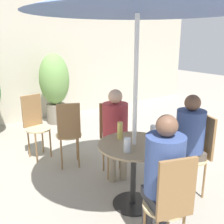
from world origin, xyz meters
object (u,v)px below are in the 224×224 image
Objects in this scene: beer_glass_0 at (153,134)px; beer_glass_2 at (127,145)px; bistro_chair_3 at (69,130)px; bistro_chair_1 at (198,148)px; bistro_chair_2 at (112,132)px; potted_plant_1 at (55,84)px; seated_person_0 at (163,173)px; seated_person_1 at (188,137)px; bistro_chair_0 at (171,200)px; seated_person_2 at (116,126)px; beer_glass_1 at (120,131)px; bistro_chair_4 at (35,121)px; cafe_table_near at (134,160)px.

beer_glass_0 is 1.32× the size of beer_glass_2.
bistro_chair_1 is at bearing 145.91° from bistro_chair_3.
bistro_chair_1 is 1.11m from bistro_chair_2.
seated_person_0 is at bearing -100.10° from potted_plant_1.
beer_glass_2 is (-0.78, 0.09, 0.07)m from seated_person_1.
bistro_chair_0 and bistro_chair_3 have the same top height.
seated_person_2 is 0.48m from beer_glass_1.
bistro_chair_3 is 1.31m from beer_glass_0.
bistro_chair_2 is at bearing -95.36° from potted_plant_1.
bistro_chair_3 is at bearing -72.22° from seated_person_0.
bistro_chair_2 is 0.60m from bistro_chair_3.
bistro_chair_4 is (-1.18, 2.06, 0.00)m from bistro_chair_1.
bistro_chair_0 is at bearing -108.20° from cafe_table_near.
bistro_chair_0 is at bearing -102.62° from beer_glass_1.
bistro_chair_2 and bistro_chair_4 have the same top height.
beer_glass_0 is (0.63, -1.88, 0.24)m from bistro_chair_4.
seated_person_2 is at bearing -134.95° from seated_person_1.
bistro_chair_4 is at bearing 135.87° from seated_person_2.
seated_person_2 is 8.33× the size of beer_glass_2.
bistro_chair_1 is 1.03m from seated_person_0.
bistro_chair_3 and bistro_chair_4 have the same top height.
potted_plant_1 is (0.27, 2.56, 0.14)m from seated_person_2.
bistro_chair_0 is 1.57m from bistro_chair_2.
beer_glass_1 is at bearing -83.46° from seated_person_0.
potted_plant_1 reaches higher than beer_glass_2.
bistro_chair_1 is (0.99, 0.50, 0.00)m from bistro_chair_0.
bistro_chair_0 and bistro_chair_2 have the same top height.
bistro_chair_1 is 0.79× the size of seated_person_1.
potted_plant_1 reaches higher than seated_person_1.
beer_glass_2 is at bearing -91.29° from bistro_chair_4.
seated_person_1 is at bearing 142.69° from bistro_chair_3.
bistro_chair_0 is at bearing -45.00° from bistro_chair_1.
bistro_chair_0 reaches higher than beer_glass_2.
seated_person_2 is 6.23× the size of beer_glass_1.
seated_person_0 reaches higher than beer_glass_0.
seated_person_1 reaches higher than bistro_chair_1.
seated_person_1 is 0.76m from beer_glass_1.
bistro_chair_0 is at bearing -90.00° from seated_person_2.
potted_plant_1 is (-0.14, 3.36, 0.12)m from seated_person_1.
bistro_chair_0 is 1.00× the size of bistro_chair_4.
bistro_chair_3 reaches higher than beer_glass_1.
beer_glass_0 is (-0.42, 0.13, 0.09)m from seated_person_1.
potted_plant_1 is (0.50, 2.96, 0.03)m from beer_glass_1.
seated_person_2 reaches higher than beer_glass_2.
bistro_chair_4 is at bearing -132.03° from bistro_chair_1.
bistro_chair_0 reaches higher than beer_glass_1.
cafe_table_near is at bearing -90.00° from seated_person_2.
seated_person_0 reaches higher than bistro_chair_2.
seated_person_0 is 1.02× the size of seated_person_1.
bistro_chair_4 is 1.37m from seated_person_2.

